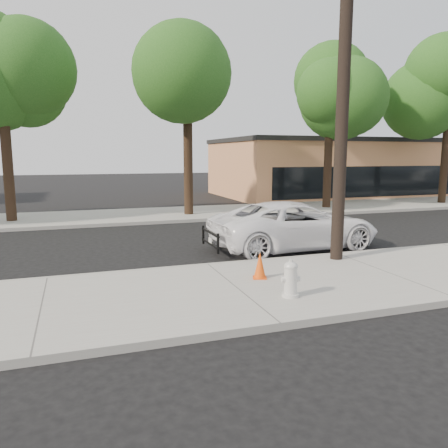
% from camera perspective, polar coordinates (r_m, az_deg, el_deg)
% --- Properties ---
extents(ground, '(120.00, 120.00, 0.00)m').
position_cam_1_polar(ground, '(13.75, -4.67, -3.77)').
color(ground, black).
rests_on(ground, ground).
extents(near_sidewalk, '(90.00, 4.40, 0.15)m').
position_cam_1_polar(near_sidewalk, '(9.76, 1.61, -8.66)').
color(near_sidewalk, gray).
rests_on(near_sidewalk, ground).
extents(far_sidewalk, '(90.00, 5.00, 0.15)m').
position_cam_1_polar(far_sidewalk, '(21.95, -10.14, 1.12)').
color(far_sidewalk, gray).
rests_on(far_sidewalk, ground).
extents(curb_near, '(90.00, 0.12, 0.16)m').
position_cam_1_polar(curb_near, '(11.76, -2.15, -5.57)').
color(curb_near, '#9E9B93').
rests_on(curb_near, ground).
extents(building_main, '(18.00, 10.00, 4.00)m').
position_cam_1_polar(building_main, '(34.83, 14.84, 7.02)').
color(building_main, tan).
rests_on(building_main, ground).
extents(utility_pole, '(1.40, 0.34, 9.00)m').
position_cam_1_polar(utility_pole, '(12.49, 15.29, 16.35)').
color(utility_pole, black).
rests_on(utility_pole, near_sidewalk).
extents(tree_b, '(4.34, 4.20, 8.45)m').
position_cam_1_polar(tree_b, '(21.45, -26.63, 16.44)').
color(tree_b, black).
rests_on(tree_b, far_sidewalk).
extents(tree_c, '(4.96, 4.80, 9.55)m').
position_cam_1_polar(tree_c, '(21.71, -4.16, 19.27)').
color(tree_c, black).
rests_on(tree_c, far_sidewalk).
extents(tree_d, '(4.50, 4.35, 8.75)m').
position_cam_1_polar(tree_d, '(25.13, 14.32, 16.36)').
color(tree_d, black).
rests_on(tree_d, far_sidewalk).
extents(police_cruiser, '(5.69, 2.87, 1.55)m').
position_cam_1_polar(police_cruiser, '(14.39, 9.24, -0.15)').
color(police_cruiser, white).
rests_on(police_cruiser, ground).
extents(fire_hydrant, '(0.40, 0.36, 0.74)m').
position_cam_1_polar(fire_hydrant, '(9.12, 8.69, -7.20)').
color(fire_hydrant, silver).
rests_on(fire_hydrant, near_sidewalk).
extents(traffic_cone, '(0.42, 0.42, 0.63)m').
position_cam_1_polar(traffic_cone, '(10.38, 4.71, -5.42)').
color(traffic_cone, '#EE4E0C').
rests_on(traffic_cone, near_sidewalk).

